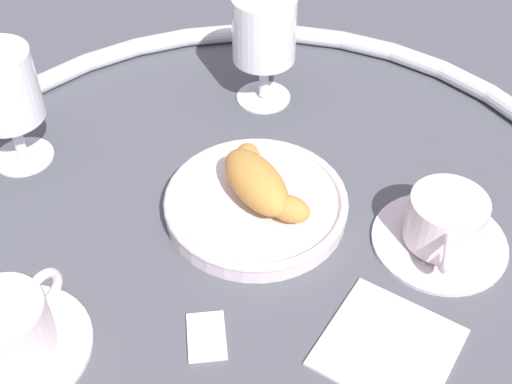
{
  "coord_description": "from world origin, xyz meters",
  "views": [
    {
      "loc": [
        0.37,
        -0.28,
        0.51
      ],
      "look_at": [
        -0.02,
        0.02,
        0.03
      ],
      "focal_mm": 47.31,
      "sensor_mm": 36.0,
      "label": 1
    }
  ],
  "objects_px": {
    "coffee_cup_near": "(444,226)",
    "coffee_cup_far": "(9,331)",
    "juice_glass_right": "(264,34)",
    "sugar_packet": "(206,335)",
    "folded_napkin": "(389,346)",
    "pastry_plate": "(256,204)",
    "juice_glass_left": "(3,92)",
    "croissant_large": "(259,182)"
  },
  "relations": [
    {
      "from": "coffee_cup_far",
      "to": "juice_glass_left",
      "type": "xyz_separation_m",
      "value": [
        -0.24,
        0.11,
        0.07
      ]
    },
    {
      "from": "juice_glass_right",
      "to": "sugar_packet",
      "type": "xyz_separation_m",
      "value": [
        0.25,
        -0.26,
        -0.09
      ]
    },
    {
      "from": "juice_glass_right",
      "to": "folded_napkin",
      "type": "xyz_separation_m",
      "value": [
        0.36,
        -0.14,
        -0.09
      ]
    },
    {
      "from": "juice_glass_left",
      "to": "juice_glass_right",
      "type": "height_order",
      "value": "same"
    },
    {
      "from": "croissant_large",
      "to": "juice_glass_right",
      "type": "xyz_separation_m",
      "value": [
        -0.15,
        0.13,
        0.05
      ]
    },
    {
      "from": "coffee_cup_near",
      "to": "coffee_cup_far",
      "type": "distance_m",
      "value": 0.41
    },
    {
      "from": "coffee_cup_far",
      "to": "folded_napkin",
      "type": "height_order",
      "value": "coffee_cup_far"
    },
    {
      "from": "pastry_plate",
      "to": "coffee_cup_near",
      "type": "distance_m",
      "value": 0.19
    },
    {
      "from": "juice_glass_right",
      "to": "folded_napkin",
      "type": "distance_m",
      "value": 0.39
    },
    {
      "from": "croissant_large",
      "to": "folded_napkin",
      "type": "bearing_deg",
      "value": -3.28
    },
    {
      "from": "pastry_plate",
      "to": "juice_glass_left",
      "type": "height_order",
      "value": "juice_glass_left"
    },
    {
      "from": "pastry_plate",
      "to": "folded_napkin",
      "type": "relative_size",
      "value": 1.75
    },
    {
      "from": "coffee_cup_near",
      "to": "sugar_packet",
      "type": "bearing_deg",
      "value": -101.66
    },
    {
      "from": "coffee_cup_near",
      "to": "folded_napkin",
      "type": "distance_m",
      "value": 0.14
    },
    {
      "from": "coffee_cup_far",
      "to": "juice_glass_right",
      "type": "relative_size",
      "value": 0.97
    },
    {
      "from": "pastry_plate",
      "to": "sugar_packet",
      "type": "xyz_separation_m",
      "value": [
        0.1,
        -0.13,
        -0.01
      ]
    },
    {
      "from": "coffee_cup_near",
      "to": "coffee_cup_far",
      "type": "xyz_separation_m",
      "value": [
        -0.14,
        -0.39,
        0.0
      ]
    },
    {
      "from": "juice_glass_right",
      "to": "sugar_packet",
      "type": "distance_m",
      "value": 0.37
    },
    {
      "from": "croissant_large",
      "to": "sugar_packet",
      "type": "relative_size",
      "value": 2.72
    },
    {
      "from": "juice_glass_left",
      "to": "juice_glass_right",
      "type": "bearing_deg",
      "value": 74.96
    },
    {
      "from": "croissant_large",
      "to": "sugar_packet",
      "type": "bearing_deg",
      "value": -54.13
    },
    {
      "from": "juice_glass_left",
      "to": "sugar_packet",
      "type": "xyz_separation_m",
      "value": [
        0.33,
        0.03,
        -0.09
      ]
    },
    {
      "from": "coffee_cup_near",
      "to": "coffee_cup_far",
      "type": "relative_size",
      "value": 1.0
    },
    {
      "from": "coffee_cup_far",
      "to": "folded_napkin",
      "type": "distance_m",
      "value": 0.33
    },
    {
      "from": "coffee_cup_far",
      "to": "juice_glass_left",
      "type": "height_order",
      "value": "juice_glass_left"
    },
    {
      "from": "croissant_large",
      "to": "coffee_cup_far",
      "type": "height_order",
      "value": "croissant_large"
    },
    {
      "from": "pastry_plate",
      "to": "juice_glass_right",
      "type": "xyz_separation_m",
      "value": [
        -0.15,
        0.13,
        0.08
      ]
    },
    {
      "from": "pastry_plate",
      "to": "coffee_cup_far",
      "type": "xyz_separation_m",
      "value": [
        0.0,
        -0.27,
        0.01
      ]
    },
    {
      "from": "coffee_cup_near",
      "to": "juice_glass_left",
      "type": "height_order",
      "value": "juice_glass_left"
    },
    {
      "from": "pastry_plate",
      "to": "juice_glass_left",
      "type": "xyz_separation_m",
      "value": [
        -0.23,
        -0.16,
        0.08
      ]
    },
    {
      "from": "coffee_cup_near",
      "to": "juice_glass_left",
      "type": "relative_size",
      "value": 0.97
    },
    {
      "from": "coffee_cup_far",
      "to": "juice_glass_right",
      "type": "height_order",
      "value": "juice_glass_right"
    },
    {
      "from": "croissant_large",
      "to": "sugar_packet",
      "type": "xyz_separation_m",
      "value": [
        0.1,
        -0.13,
        -0.04
      ]
    },
    {
      "from": "pastry_plate",
      "to": "folded_napkin",
      "type": "height_order",
      "value": "pastry_plate"
    },
    {
      "from": "coffee_cup_far",
      "to": "juice_glass_left",
      "type": "bearing_deg",
      "value": 154.92
    },
    {
      "from": "juice_glass_right",
      "to": "pastry_plate",
      "type": "bearing_deg",
      "value": -40.18
    },
    {
      "from": "coffee_cup_far",
      "to": "juice_glass_left",
      "type": "distance_m",
      "value": 0.27
    },
    {
      "from": "croissant_large",
      "to": "juice_glass_left",
      "type": "height_order",
      "value": "juice_glass_left"
    },
    {
      "from": "pastry_plate",
      "to": "juice_glass_left",
      "type": "relative_size",
      "value": 1.37
    },
    {
      "from": "juice_glass_left",
      "to": "croissant_large",
      "type": "bearing_deg",
      "value": 34.91
    },
    {
      "from": "coffee_cup_near",
      "to": "coffee_cup_far",
      "type": "height_order",
      "value": "same"
    },
    {
      "from": "pastry_plate",
      "to": "coffee_cup_far",
      "type": "relative_size",
      "value": 1.41
    }
  ]
}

